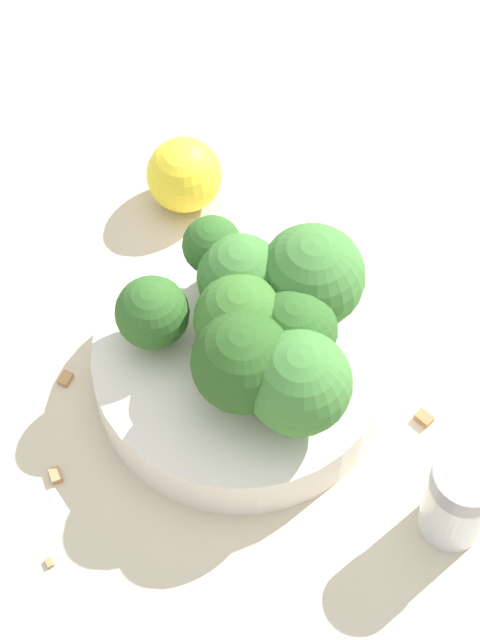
# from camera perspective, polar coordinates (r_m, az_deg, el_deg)

# --- Properties ---
(ground_plane) EXTENTS (3.00, 3.00, 0.00)m
(ground_plane) POSITION_cam_1_polar(r_m,az_deg,el_deg) (0.63, 0.00, -3.39)
(ground_plane) COLOR beige
(bowl) EXTENTS (0.17, 0.17, 0.04)m
(bowl) POSITION_cam_1_polar(r_m,az_deg,el_deg) (0.62, 0.00, -2.57)
(bowl) COLOR silver
(bowl) RESTS_ON ground_plane
(broccoli_floret_0) EXTENTS (0.05, 0.05, 0.06)m
(broccoli_floret_0) POSITION_cam_1_polar(r_m,az_deg,el_deg) (0.55, 0.14, -2.32)
(broccoli_floret_0) COLOR #8EB770
(broccoli_floret_0) RESTS_ON bowl
(broccoli_floret_1) EXTENTS (0.06, 0.06, 0.06)m
(broccoli_floret_1) POSITION_cam_1_polar(r_m,az_deg,el_deg) (0.55, 3.16, -3.41)
(broccoli_floret_1) COLOR #84AD66
(broccoli_floret_1) RESTS_ON bowl
(broccoli_floret_2) EXTENTS (0.06, 0.06, 0.06)m
(broccoli_floret_2) POSITION_cam_1_polar(r_m,az_deg,el_deg) (0.59, 3.84, 2.31)
(broccoli_floret_2) COLOR #84AD66
(broccoli_floret_2) RESTS_ON bowl
(broccoli_floret_3) EXTENTS (0.05, 0.05, 0.06)m
(broccoli_floret_3) POSITION_cam_1_polar(r_m,az_deg,el_deg) (0.59, -0.00, 2.28)
(broccoli_floret_3) COLOR #84AD66
(broccoli_floret_3) RESTS_ON bowl
(broccoli_floret_4) EXTENTS (0.04, 0.04, 0.05)m
(broccoli_floret_4) POSITION_cam_1_polar(r_m,az_deg,el_deg) (0.59, -4.71, 0.36)
(broccoli_floret_4) COLOR #7A9E5B
(broccoli_floret_4) RESTS_ON bowl
(broccoli_floret_5) EXTENTS (0.03, 0.03, 0.05)m
(broccoli_floret_5) POSITION_cam_1_polar(r_m,az_deg,el_deg) (0.60, -1.68, 3.84)
(broccoli_floret_5) COLOR #84AD66
(broccoli_floret_5) RESTS_ON bowl
(broccoli_floret_6) EXTENTS (0.05, 0.05, 0.06)m
(broccoli_floret_6) POSITION_cam_1_polar(r_m,az_deg,el_deg) (0.57, -0.35, -0.09)
(broccoli_floret_6) COLOR #7A9E5B
(broccoli_floret_6) RESTS_ON bowl
(broccoli_floret_7) EXTENTS (0.05, 0.05, 0.05)m
(broccoli_floret_7) POSITION_cam_1_polar(r_m,az_deg,el_deg) (0.57, 2.91, -0.56)
(broccoli_floret_7) COLOR #7A9E5B
(broccoli_floret_7) RESTS_ON bowl
(pepper_shaker) EXTENTS (0.04, 0.04, 0.06)m
(pepper_shaker) POSITION_cam_1_polar(r_m,az_deg,el_deg) (0.58, 11.62, -9.30)
(pepper_shaker) COLOR silver
(pepper_shaker) RESTS_ON ground_plane
(lemon_wedge) EXTENTS (0.05, 0.05, 0.05)m
(lemon_wedge) POSITION_cam_1_polar(r_m,az_deg,el_deg) (0.69, -3.00, 7.74)
(lemon_wedge) COLOR yellow
(lemon_wedge) RESTS_ON ground_plane
(almond_crumb_0) EXTENTS (0.01, 0.01, 0.01)m
(almond_crumb_0) POSITION_cam_1_polar(r_m,az_deg,el_deg) (0.61, -9.84, -8.07)
(almond_crumb_0) COLOR #AD7F4C
(almond_crumb_0) RESTS_ON ground_plane
(almond_crumb_1) EXTENTS (0.01, 0.01, 0.01)m
(almond_crumb_1) POSITION_cam_1_polar(r_m,az_deg,el_deg) (0.64, -9.32, -3.01)
(almond_crumb_1) COLOR #AD7F4C
(almond_crumb_1) RESTS_ON ground_plane
(almond_crumb_2) EXTENTS (0.01, 0.01, 0.01)m
(almond_crumb_2) POSITION_cam_1_polar(r_m,az_deg,el_deg) (0.62, 9.81, -5.08)
(almond_crumb_2) COLOR olive
(almond_crumb_2) RESTS_ON ground_plane
(almond_crumb_3) EXTENTS (0.00, 0.01, 0.01)m
(almond_crumb_3) POSITION_cam_1_polar(r_m,az_deg,el_deg) (0.59, -10.15, -12.58)
(almond_crumb_3) COLOR #AD7F4C
(almond_crumb_3) RESTS_ON ground_plane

